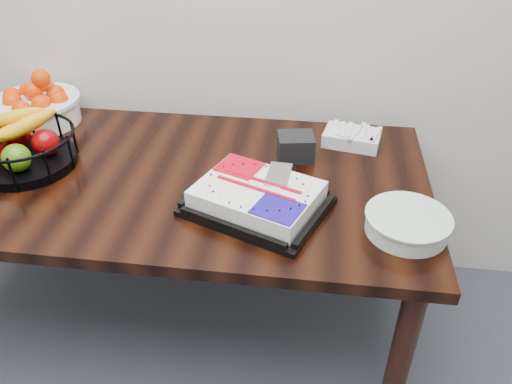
# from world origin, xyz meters

# --- Properties ---
(table) EXTENTS (1.80, 0.90, 0.75)m
(table) POSITION_xyz_m (0.00, 2.00, 0.66)
(table) COLOR black
(table) RESTS_ON ground
(cake_tray) EXTENTS (0.49, 0.44, 0.08)m
(cake_tray) POSITION_xyz_m (0.35, 1.84, 0.79)
(cake_tray) COLOR black
(cake_tray) RESTS_ON table
(tangerine_bowl) EXTENTS (0.33, 0.33, 0.21)m
(tangerine_bowl) POSITION_xyz_m (-0.58, 2.30, 0.84)
(tangerine_bowl) COLOR white
(tangerine_bowl) RESTS_ON table
(fruit_basket) EXTENTS (0.36, 0.36, 0.19)m
(fruit_basket) POSITION_xyz_m (-0.47, 1.98, 0.83)
(fruit_basket) COLOR black
(fruit_basket) RESTS_ON table
(plate_stack) EXTENTS (0.24, 0.24, 0.06)m
(plate_stack) POSITION_xyz_m (0.79, 1.78, 0.78)
(plate_stack) COLOR white
(plate_stack) RESTS_ON table
(fork_bag) EXTENTS (0.22, 0.17, 0.06)m
(fork_bag) POSITION_xyz_m (0.65, 2.28, 0.78)
(fork_bag) COLOR silver
(fork_bag) RESTS_ON table
(napkin_box) EXTENTS (0.14, 0.13, 0.09)m
(napkin_box) POSITION_xyz_m (0.45, 2.16, 0.79)
(napkin_box) COLOR black
(napkin_box) RESTS_ON table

